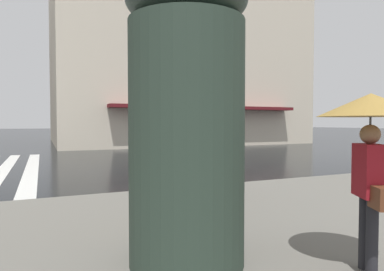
# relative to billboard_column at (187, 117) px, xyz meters

# --- Properties ---
(haussmann_block_corner) EXTENTS (19.82, 21.36, 21.62)m
(haussmann_block_corner) POSITION_rel_billboard_column_xyz_m (29.42, -9.99, 8.67)
(haussmann_block_corner) COLOR beige
(haussmann_block_corner) RESTS_ON ground_plane
(billboard_column) EXTENTS (1.45, 1.45, 3.44)m
(billboard_column) POSITION_rel_billboard_column_xyz_m (0.00, 0.00, 0.00)
(billboard_column) COLOR #28382D
(billboard_column) RESTS_ON sidewalk_pavement
(pedestrian_with_floral_umbrella) EXTENTS (1.16, 1.16, 2.03)m
(pedestrian_with_floral_umbrella) POSITION_rel_billboard_column_xyz_m (-1.06, -1.80, -0.08)
(pedestrian_with_floral_umbrella) COLOR maroon
(pedestrian_with_floral_umbrella) RESTS_ON sidewalk_pavement
(pedestrian_approaching_kerb) EXTENTS (1.00, 1.00, 1.99)m
(pedestrian_approaching_kerb) POSITION_rel_billboard_column_xyz_m (2.95, -2.07, -0.16)
(pedestrian_approaching_kerb) COLOR #6B5B4C
(pedestrian_approaching_kerb) RESTS_ON sidewalk_pavement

